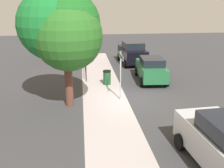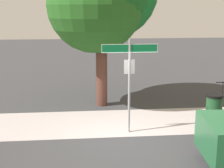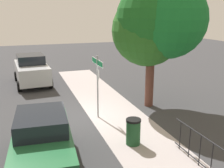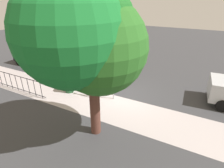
% 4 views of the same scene
% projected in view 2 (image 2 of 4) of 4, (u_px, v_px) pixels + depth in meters
% --- Properties ---
extents(ground_plane, '(60.00, 60.00, 0.00)m').
position_uv_depth(ground_plane, '(123.00, 137.00, 9.87)').
color(ground_plane, '#38383A').
extents(sidewalk_strip, '(24.00, 2.60, 0.00)m').
position_uv_depth(sidewalk_strip, '(176.00, 120.00, 11.32)').
color(sidewalk_strip, '#AEA3A2').
rests_on(sidewalk_strip, ground_plane).
extents(street_sign, '(1.65, 0.07, 2.87)m').
position_uv_depth(street_sign, '(130.00, 66.00, 9.80)').
color(street_sign, '#9EA0A5').
rests_on(street_sign, ground_plane).
extents(trash_bin, '(0.55, 0.55, 0.98)m').
position_uv_depth(trash_bin, '(214.00, 109.00, 10.92)').
color(trash_bin, '#1E4C28').
rests_on(trash_bin, ground_plane).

